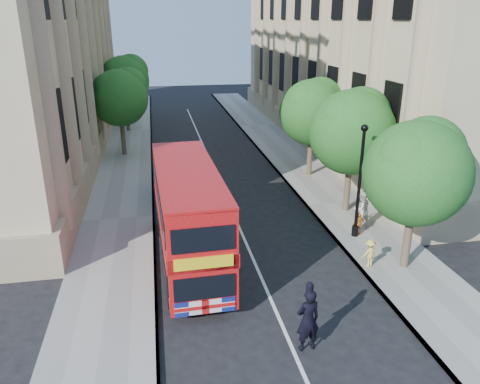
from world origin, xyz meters
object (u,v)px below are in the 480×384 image
double_decker_bus (188,214)px  police_constable (308,320)px  box_van (186,175)px  lamp_post (359,186)px  woman_pedestrian (362,209)px

double_decker_bus → police_constable: bearing=-65.3°
double_decker_bus → box_van: size_ratio=1.94×
box_van → double_decker_bus: bearing=-87.3°
lamp_post → double_decker_bus: lamp_post is taller
box_van → police_constable: size_ratio=2.17×
police_constable → box_van: bearing=-87.9°
double_decker_bus → woman_pedestrian: double_decker_bus is taller
box_van → woman_pedestrian: size_ratio=2.55×
police_constable → woman_pedestrian: 9.47m
woman_pedestrian → double_decker_bus: bearing=1.8°
double_decker_bus → box_van: 8.00m
double_decker_bus → police_constable: size_ratio=4.19×
lamp_post → double_decker_bus: size_ratio=0.60×
lamp_post → police_constable: bearing=-123.3°
double_decker_bus → woman_pedestrian: size_ratio=4.94×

